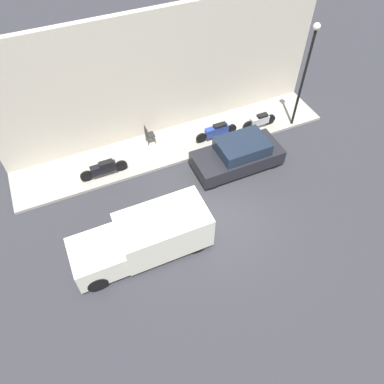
# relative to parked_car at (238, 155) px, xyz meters

# --- Properties ---
(ground_plane) EXTENTS (60.00, 60.00, 0.00)m
(ground_plane) POSITION_rel_parked_car_xyz_m (-2.33, 2.13, -0.67)
(ground_plane) COLOR #2D2D33
(sidewalk) EXTENTS (2.41, 15.24, 0.13)m
(sidewalk) POSITION_rel_parked_car_xyz_m (2.38, 2.13, -0.60)
(sidewalk) COLOR gray
(sidewalk) RESTS_ON ground_plane
(building_facade) EXTENTS (0.30, 15.24, 6.05)m
(building_facade) POSITION_rel_parked_car_xyz_m (3.74, 2.13, 2.36)
(building_facade) COLOR beige
(building_facade) RESTS_ON ground_plane
(parked_car) EXTENTS (1.79, 3.99, 1.41)m
(parked_car) POSITION_rel_parked_car_xyz_m (0.00, 0.00, 0.00)
(parked_car) COLOR black
(parked_car) RESTS_ON ground_plane
(delivery_van) EXTENTS (1.84, 5.10, 1.72)m
(delivery_van) POSITION_rel_parked_car_xyz_m (-2.61, 5.36, 0.22)
(delivery_van) COLOR silver
(delivery_van) RESTS_ON ground_plane
(motorcycle_blue) EXTENTS (0.30, 2.15, 0.78)m
(motorcycle_blue) POSITION_rel_parked_car_xyz_m (1.97, 0.10, -0.12)
(motorcycle_blue) COLOR navy
(motorcycle_blue) RESTS_ON sidewalk
(scooter_silver) EXTENTS (0.30, 1.82, 0.75)m
(scooter_silver) POSITION_rel_parked_car_xyz_m (1.81, -2.18, -0.13)
(scooter_silver) COLOR #B7B7BF
(scooter_silver) RESTS_ON sidewalk
(motorcycle_black) EXTENTS (0.30, 2.12, 0.77)m
(motorcycle_black) POSITION_rel_parked_car_xyz_m (1.72, 5.75, -0.11)
(motorcycle_black) COLOR black
(motorcycle_black) RESTS_ON sidewalk
(streetlamp) EXTENTS (0.31, 0.31, 5.17)m
(streetlamp) POSITION_rel_parked_car_xyz_m (1.39, -3.88, 2.69)
(streetlamp) COLOR black
(streetlamp) RESTS_ON sidewalk
(cafe_chair) EXTENTS (0.40, 0.40, 0.95)m
(cafe_chair) POSITION_rel_parked_car_xyz_m (2.96, 3.23, -0.00)
(cafe_chair) COLOR #262626
(cafe_chair) RESTS_ON sidewalk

